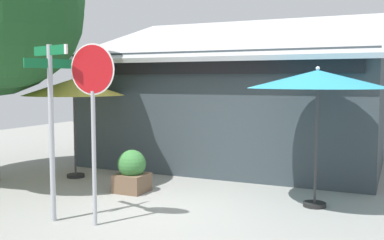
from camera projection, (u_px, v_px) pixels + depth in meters
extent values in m
cube|color=gray|center=(173.00, 211.00, 8.74)|extent=(28.00, 28.00, 0.10)
cube|color=#333D42|center=(237.00, 110.00, 13.48)|extent=(8.00, 5.00, 3.17)
cube|color=silver|center=(236.00, 37.00, 13.16)|extent=(8.50, 5.53, 1.62)
cube|color=black|center=(203.00, 65.00, 11.06)|extent=(7.40, 0.16, 0.44)
cylinder|color=#A8AAB2|center=(52.00, 134.00, 7.83)|extent=(0.09, 0.09, 3.05)
cube|color=#116B38|center=(49.00, 50.00, 7.71)|extent=(0.91, 0.30, 0.16)
cube|color=#116B38|center=(50.00, 63.00, 7.73)|extent=(0.30, 0.91, 0.16)
cube|color=white|center=(66.00, 49.00, 7.38)|extent=(0.07, 0.05, 0.16)
cylinder|color=#A8AAB2|center=(94.00, 159.00, 7.62)|extent=(0.07, 0.07, 2.27)
cylinder|color=white|center=(92.00, 69.00, 7.49)|extent=(0.85, 0.04, 0.85)
cylinder|color=red|center=(92.00, 69.00, 7.49)|extent=(0.80, 0.05, 0.80)
cylinder|color=black|center=(76.00, 176.00, 11.52)|extent=(0.44, 0.44, 0.08)
cylinder|color=#333335|center=(75.00, 136.00, 11.44)|extent=(0.05, 0.05, 2.13)
cone|color=#EAD14C|center=(74.00, 87.00, 11.33)|extent=(2.51, 2.51, 0.41)
sphere|color=silver|center=(73.00, 77.00, 11.31)|extent=(0.08, 0.08, 0.08)
cylinder|color=black|center=(315.00, 205.00, 8.85)|extent=(0.44, 0.44, 0.08)
cylinder|color=#333335|center=(316.00, 147.00, 8.75)|extent=(0.05, 0.05, 2.35)
cone|color=#2D99BC|center=(318.00, 79.00, 8.64)|extent=(2.67, 2.67, 0.34)
sphere|color=silver|center=(318.00, 68.00, 8.62)|extent=(0.08, 0.08, 0.08)
sphere|color=#1E4C23|center=(5.00, 11.00, 9.75)|extent=(3.32, 3.32, 3.32)
cube|color=brown|center=(132.00, 183.00, 10.00)|extent=(0.65, 0.65, 0.40)
sphere|color=#387538|center=(132.00, 164.00, 9.97)|extent=(0.62, 0.62, 0.62)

